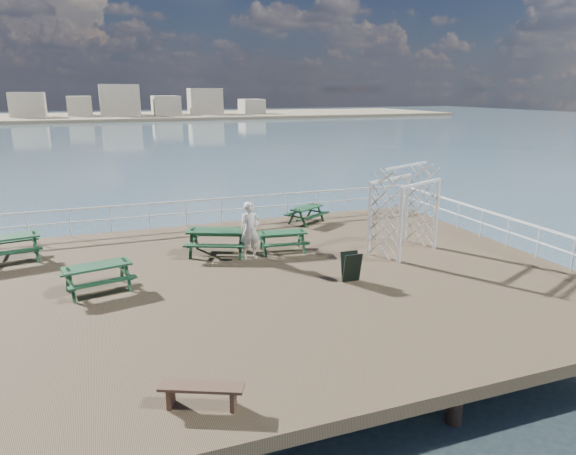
{
  "coord_description": "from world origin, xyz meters",
  "views": [
    {
      "loc": [
        -4.67,
        -13.82,
        5.47
      ],
      "look_at": [
        0.95,
        1.37,
        1.1
      ],
      "focal_mm": 32.0,
      "sensor_mm": 36.0,
      "label": 1
    }
  ],
  "objects_px": {
    "picnic_table_a": "(6,243)",
    "trellis_arbor": "(404,214)",
    "flat_bench_near": "(202,391)",
    "picnic_table_e": "(282,237)",
    "picnic_table_d": "(97,272)",
    "picnic_table_c": "(307,211)",
    "picnic_table_b": "(217,237)",
    "person": "(250,231)"
  },
  "relations": [
    {
      "from": "flat_bench_near",
      "to": "trellis_arbor",
      "type": "bearing_deg",
      "value": 62.72
    },
    {
      "from": "flat_bench_near",
      "to": "trellis_arbor",
      "type": "height_order",
      "value": "trellis_arbor"
    },
    {
      "from": "picnic_table_b",
      "to": "picnic_table_e",
      "type": "bearing_deg",
      "value": 11.11
    },
    {
      "from": "picnic_table_d",
      "to": "trellis_arbor",
      "type": "xyz_separation_m",
      "value": [
        9.98,
        0.21,
        0.79
      ]
    },
    {
      "from": "picnic_table_a",
      "to": "trellis_arbor",
      "type": "distance_m",
      "value": 13.22
    },
    {
      "from": "picnic_table_b",
      "to": "picnic_table_a",
      "type": "bearing_deg",
      "value": -170.24
    },
    {
      "from": "picnic_table_b",
      "to": "picnic_table_e",
      "type": "distance_m",
      "value": 2.23
    },
    {
      "from": "flat_bench_near",
      "to": "picnic_table_b",
      "type": "bearing_deg",
      "value": 99.6
    },
    {
      "from": "flat_bench_near",
      "to": "person",
      "type": "bearing_deg",
      "value": 92.04
    },
    {
      "from": "flat_bench_near",
      "to": "picnic_table_e",
      "type": "bearing_deg",
      "value": 85.56
    },
    {
      "from": "picnic_table_c",
      "to": "picnic_table_e",
      "type": "height_order",
      "value": "picnic_table_e"
    },
    {
      "from": "picnic_table_c",
      "to": "flat_bench_near",
      "type": "height_order",
      "value": "picnic_table_c"
    },
    {
      "from": "picnic_table_c",
      "to": "picnic_table_a",
      "type": "bearing_deg",
      "value": 154.31
    },
    {
      "from": "trellis_arbor",
      "to": "picnic_table_b",
      "type": "bearing_deg",
      "value": 138.23
    },
    {
      "from": "picnic_table_a",
      "to": "trellis_arbor",
      "type": "relative_size",
      "value": 0.74
    },
    {
      "from": "picnic_table_e",
      "to": "person",
      "type": "distance_m",
      "value": 1.37
    },
    {
      "from": "picnic_table_c",
      "to": "picnic_table_d",
      "type": "distance_m",
      "value": 9.77
    },
    {
      "from": "flat_bench_near",
      "to": "picnic_table_d",
      "type": "bearing_deg",
      "value": 128.61
    },
    {
      "from": "picnic_table_d",
      "to": "person",
      "type": "relative_size",
      "value": 1.07
    },
    {
      "from": "picnic_table_a",
      "to": "picnic_table_b",
      "type": "xyz_separation_m",
      "value": [
        6.63,
        -1.6,
        0.0
      ]
    },
    {
      "from": "picnic_table_b",
      "to": "picnic_table_c",
      "type": "relative_size",
      "value": 1.23
    },
    {
      "from": "picnic_table_c",
      "to": "picnic_table_e",
      "type": "xyz_separation_m",
      "value": [
        -2.31,
        -3.4,
        0.02
      ]
    },
    {
      "from": "picnic_table_d",
      "to": "picnic_table_e",
      "type": "relative_size",
      "value": 1.15
    },
    {
      "from": "picnic_table_a",
      "to": "picnic_table_e",
      "type": "relative_size",
      "value": 1.25
    },
    {
      "from": "picnic_table_e",
      "to": "picnic_table_a",
      "type": "bearing_deg",
      "value": 173.88
    },
    {
      "from": "person",
      "to": "picnic_table_b",
      "type": "bearing_deg",
      "value": 137.81
    },
    {
      "from": "picnic_table_b",
      "to": "trellis_arbor",
      "type": "distance_m",
      "value": 6.44
    },
    {
      "from": "picnic_table_c",
      "to": "person",
      "type": "xyz_separation_m",
      "value": [
        -3.56,
        -3.73,
        0.47
      ]
    },
    {
      "from": "picnic_table_a",
      "to": "picnic_table_e",
      "type": "bearing_deg",
      "value": -23.17
    },
    {
      "from": "picnic_table_e",
      "to": "flat_bench_near",
      "type": "relative_size",
      "value": 1.18
    },
    {
      "from": "flat_bench_near",
      "to": "person",
      "type": "distance_m",
      "value": 8.38
    },
    {
      "from": "picnic_table_b",
      "to": "picnic_table_d",
      "type": "distance_m",
      "value": 4.42
    },
    {
      "from": "picnic_table_e",
      "to": "trellis_arbor",
      "type": "bearing_deg",
      "value": -13.04
    },
    {
      "from": "picnic_table_c",
      "to": "picnic_table_d",
      "type": "height_order",
      "value": "picnic_table_d"
    },
    {
      "from": "trellis_arbor",
      "to": "person",
      "type": "xyz_separation_m",
      "value": [
        -5.18,
        1.11,
        -0.39
      ]
    },
    {
      "from": "flat_bench_near",
      "to": "trellis_arbor",
      "type": "distance_m",
      "value": 10.69
    },
    {
      "from": "picnic_table_b",
      "to": "person",
      "type": "xyz_separation_m",
      "value": [
        0.93,
        -0.81,
        0.33
      ]
    },
    {
      "from": "picnic_table_a",
      "to": "picnic_table_e",
      "type": "distance_m",
      "value": 9.05
    },
    {
      "from": "picnic_table_e",
      "to": "trellis_arbor",
      "type": "relative_size",
      "value": 0.59
    },
    {
      "from": "picnic_table_c",
      "to": "picnic_table_e",
      "type": "bearing_deg",
      "value": -156.63
    },
    {
      "from": "picnic_table_b",
      "to": "trellis_arbor",
      "type": "height_order",
      "value": "trellis_arbor"
    },
    {
      "from": "picnic_table_d",
      "to": "picnic_table_e",
      "type": "xyz_separation_m",
      "value": [
        6.06,
        1.65,
        -0.05
      ]
    }
  ]
}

